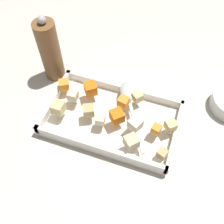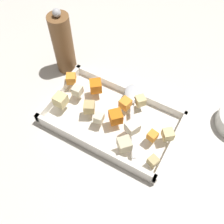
# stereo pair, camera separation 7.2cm
# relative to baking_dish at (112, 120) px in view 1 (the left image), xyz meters

# --- Properties ---
(ground_plane) EXTENTS (4.00, 4.00, 0.00)m
(ground_plane) POSITION_rel_baking_dish_xyz_m (-0.00, -0.02, -0.01)
(ground_plane) COLOR beige
(baking_dish) EXTENTS (0.38, 0.22, 0.04)m
(baking_dish) POSITION_rel_baking_dish_xyz_m (0.00, 0.00, 0.00)
(baking_dish) COLOR white
(baking_dish) RESTS_ON ground_plane
(carrot_chunk_rim_edge) EXTENTS (0.04, 0.04, 0.03)m
(carrot_chunk_rim_edge) POSITION_rel_baking_dish_xyz_m (-0.17, 0.04, 0.04)
(carrot_chunk_rim_edge) COLOR orange
(carrot_chunk_rim_edge) RESTS_ON baking_dish
(carrot_chunk_near_left) EXTENTS (0.05, 0.05, 0.03)m
(carrot_chunk_near_left) POSITION_rel_baking_dish_xyz_m (-0.08, 0.05, 0.05)
(carrot_chunk_near_left) COLOR orange
(carrot_chunk_near_left) RESTS_ON baking_dish
(carrot_chunk_heap_side) EXTENTS (0.03, 0.03, 0.02)m
(carrot_chunk_heap_side) POSITION_rel_baking_dish_xyz_m (0.13, -0.01, 0.04)
(carrot_chunk_heap_side) COLOR orange
(carrot_chunk_heap_side) RESTS_ON baking_dish
(carrot_chunk_corner_se) EXTENTS (0.03, 0.03, 0.03)m
(carrot_chunk_corner_se) POSITION_rel_baking_dish_xyz_m (0.02, 0.04, 0.04)
(carrot_chunk_corner_se) COLOR orange
(carrot_chunk_corner_se) RESTS_ON baking_dish
(carrot_chunk_heap_top) EXTENTS (0.05, 0.05, 0.03)m
(carrot_chunk_heap_top) POSITION_rel_baking_dish_xyz_m (0.02, -0.01, 0.05)
(carrot_chunk_heap_top) COLOR orange
(carrot_chunk_heap_top) RESTS_ON baking_dish
(potato_chunk_mid_left) EXTENTS (0.04, 0.04, 0.03)m
(potato_chunk_mid_left) POSITION_rel_baking_dish_xyz_m (0.05, 0.07, 0.04)
(potato_chunk_mid_left) COLOR #E0CC89
(potato_chunk_mid_left) RESTS_ON baking_dish
(potato_chunk_center) EXTENTS (0.03, 0.03, 0.02)m
(potato_chunk_center) POSITION_rel_baking_dish_xyz_m (0.16, -0.08, 0.04)
(potato_chunk_center) COLOR tan
(potato_chunk_center) RESTS_ON baking_dish
(potato_chunk_back_center) EXTENTS (0.04, 0.04, 0.03)m
(potato_chunk_back_center) POSITION_rel_baking_dish_xyz_m (-0.06, -0.02, 0.05)
(potato_chunk_back_center) COLOR tan
(potato_chunk_back_center) RESTS_ON baking_dish
(potato_chunk_corner_sw) EXTENTS (0.03, 0.03, 0.03)m
(potato_chunk_corner_sw) POSITION_rel_baking_dish_xyz_m (-0.15, -0.04, 0.05)
(potato_chunk_corner_sw) COLOR #E0CC89
(potato_chunk_corner_sw) RESTS_ON baking_dish
(potato_chunk_far_left) EXTENTS (0.04, 0.04, 0.03)m
(potato_chunk_far_left) POSITION_rel_baking_dish_xyz_m (0.16, 0.01, 0.04)
(potato_chunk_far_left) COLOR #E0CC89
(potato_chunk_far_left) RESTS_ON baking_dish
(potato_chunk_near_spoon) EXTENTS (0.05, 0.05, 0.03)m
(potato_chunk_near_spoon) POSITION_rel_baking_dish_xyz_m (0.08, -0.07, 0.05)
(potato_chunk_near_spoon) COLOR beige
(potato_chunk_near_spoon) RESTS_ON baking_dish
(potato_chunk_front_center) EXTENTS (0.03, 0.03, 0.02)m
(potato_chunk_front_center) POSITION_rel_baking_dish_xyz_m (-0.02, -0.04, 0.04)
(potato_chunk_front_center) COLOR beige
(potato_chunk_front_center) RESTS_ON baking_dish
(parsnip_chunk_mid_right) EXTENTS (0.03, 0.03, 0.03)m
(parsnip_chunk_mid_right) POSITION_rel_baking_dish_xyz_m (-0.12, 0.01, 0.04)
(parsnip_chunk_mid_right) COLOR beige
(parsnip_chunk_mid_right) RESTS_ON baking_dish
(parsnip_chunk_far_right) EXTENTS (0.04, 0.04, 0.03)m
(parsnip_chunk_far_right) POSITION_rel_baking_dish_xyz_m (0.07, -0.02, 0.05)
(parsnip_chunk_far_right) COLOR silver
(parsnip_chunk_far_right) RESTS_ON baking_dish
(serving_spoon) EXTENTS (0.14, 0.22, 0.02)m
(serving_spoon) POSITION_rel_baking_dish_xyz_m (0.03, 0.07, 0.04)
(serving_spoon) COLOR silver
(serving_spoon) RESTS_ON baking_dish
(pepper_mill) EXTENTS (0.06, 0.06, 0.23)m
(pepper_mill) POSITION_rel_baking_dish_xyz_m (-0.24, 0.12, 0.09)
(pepper_mill) COLOR brown
(pepper_mill) RESTS_ON ground_plane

